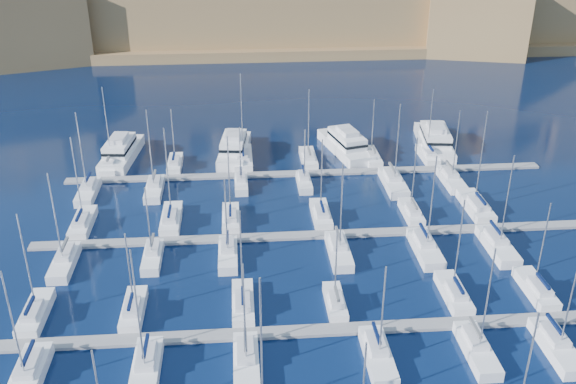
{
  "coord_description": "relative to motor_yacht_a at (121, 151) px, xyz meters",
  "views": [
    {
      "loc": [
        -11.82,
        -70.87,
        46.79
      ],
      "look_at": [
        -5.55,
        6.0,
        9.3
      ],
      "focal_mm": 40.0,
      "sensor_mm": 36.0,
      "label": 1
    }
  ],
  "objects": [
    {
      "name": "ground",
      "position": [
        33.75,
        -41.27,
        -1.73
      ],
      "size": [
        600.0,
        600.0,
        0.0
      ],
      "primitive_type": "plane",
      "color": "black",
      "rests_on": "ground"
    },
    {
      "name": "pontoon_mid_near",
      "position": [
        33.75,
        -53.27,
        -1.53
      ],
      "size": [
        84.0,
        2.0,
        0.4
      ],
      "primitive_type": "cube",
      "color": "slate",
      "rests_on": "ground"
    },
    {
      "name": "pontoon_mid_far",
      "position": [
        33.75,
        -31.27,
        -1.53
      ],
      "size": [
        84.0,
        2.0,
        0.4
      ],
      "primitive_type": "cube",
      "color": "slate",
      "rests_on": "ground"
    },
    {
      "name": "pontoon_far",
      "position": [
        33.75,
        -9.27,
        -1.53
      ],
      "size": [
        84.0,
        2.0,
        0.4
      ],
      "primitive_type": "cube",
      "color": "slate",
      "rests_on": "ground"
    },
    {
      "name": "sailboat_12",
      "position": [
        -2.87,
        -48.01,
        -0.98
      ],
      "size": [
        2.62,
        8.74,
        14.02
      ],
      "color": "white",
      "rests_on": "ground"
    },
    {
      "name": "sailboat_13",
      "position": [
        8.63,
        -48.24,
        -1.01
      ],
      "size": [
        2.48,
        8.27,
        11.17
      ],
      "color": "white",
      "rests_on": "ground"
    },
    {
      "name": "sailboat_14",
      "position": [
        21.69,
        -48.03,
        -0.99
      ],
      "size": [
        2.61,
        8.7,
        13.39
      ],
      "color": "white",
      "rests_on": "ground"
    },
    {
      "name": "sailboat_15",
      "position": [
        32.86,
        -48.71,
        -1.02
      ],
      "size": [
        2.2,
        7.33,
        10.99
      ],
      "color": "white",
      "rests_on": "ground"
    },
    {
      "name": "sailboat_16",
      "position": [
        47.83,
        -48.05,
        -0.99
      ],
      "size": [
        2.6,
        8.65,
        13.74
      ],
      "color": "white",
      "rests_on": "ground"
    },
    {
      "name": "sailboat_17",
      "position": [
        58.4,
        -48.02,
        -1.0
      ],
      "size": [
        2.62,
        8.73,
        12.86
      ],
      "color": "white",
      "rests_on": "ground"
    },
    {
      "name": "sailboat_18",
      "position": [
        -0.67,
        -59.08,
        -0.97
      ],
      "size": [
        2.96,
        9.85,
        14.36
      ],
      "color": "white",
      "rests_on": "ground"
    },
    {
      "name": "sailboat_19",
      "position": [
        11.35,
        -58.87,
        -0.96
      ],
      "size": [
        2.83,
        9.43,
        15.98
      ],
      "color": "white",
      "rests_on": "ground"
    },
    {
      "name": "sailboat_20",
      "position": [
        21.84,
        -58.66,
        -0.99
      ],
      "size": [
        2.7,
        9.0,
        13.7
      ],
      "color": "white",
      "rests_on": "ground"
    },
    {
      "name": "sailboat_21",
      "position": [
        36.01,
        -58.67,
        -0.99
      ],
      "size": [
        2.71,
        9.02,
        12.66
      ],
      "color": "white",
      "rests_on": "ground"
    },
    {
      "name": "sailboat_22",
      "position": [
        47.01,
        -58.57,
        -0.98
      ],
      "size": [
        2.65,
        8.82,
        14.15
      ],
      "color": "white",
      "rests_on": "ground"
    },
    {
      "name": "sailboat_23",
      "position": [
        55.93,
        -58.78,
        -0.98
      ],
      "size": [
        2.78,
        9.26,
        14.22
      ],
      "color": "white",
      "rests_on": "ground"
    },
    {
      "name": "sailboat_24",
      "position": [
        -1.86,
        -25.78,
        -0.98
      ],
      "size": [
        2.76,
        9.21,
        14.5
      ],
      "color": "white",
      "rests_on": "ground"
    },
    {
      "name": "sailboat_25",
      "position": [
        11.25,
        -25.63,
        -0.97
      ],
      "size": [
        2.85,
        9.51,
        15.43
      ],
      "color": "white",
      "rests_on": "ground"
    },
    {
      "name": "sailboat_26",
      "position": [
        20.23,
        -26.14,
        -0.98
      ],
      "size": [
        2.55,
        8.48,
        14.14
      ],
      "color": "white",
      "rests_on": "ground"
    },
    {
      "name": "sailboat_27",
      "position": [
        34.05,
        -25.98,
        -0.99
      ],
      "size": [
        2.64,
        8.81,
        13.13
      ],
      "color": "white",
      "rests_on": "ground"
    },
    {
      "name": "sailboat_28",
      "position": [
        48.06,
        -26.39,
        -1.0
      ],
      "size": [
        2.39,
        7.98,
        13.16
      ],
      "color": "white",
      "rests_on": "ground"
    },
    {
      "name": "sailboat_29",
      "position": [
        58.68,
        -25.25,
        -0.95
      ],
      "size": [
        3.09,
        10.28,
        16.49
      ],
      "color": "white",
      "rests_on": "ground"
    },
    {
      "name": "sailboat_30",
      "position": [
        -2.06,
        -36.67,
        -0.98
      ],
      "size": [
        2.71,
        9.03,
        14.33
      ],
      "color": "white",
      "rests_on": "ground"
    },
    {
      "name": "sailboat_31",
      "position": [
        9.6,
        -36.18,
        -1.01
      ],
      "size": [
        2.41,
        8.03,
        11.64
      ],
      "color": "white",
      "rests_on": "ground"
    },
    {
      "name": "sailboat_32",
      "position": [
        19.84,
        -36.45,
        -1.0
      ],
      "size": [
        2.57,
        8.58,
        12.64
      ],
      "color": "white",
      "rests_on": "ground"
    },
    {
      "name": "sailboat_33",
      "position": [
        35.13,
        -36.81,
        -0.98
      ],
      "size": [
        2.79,
        9.32,
        14.42
      ],
      "color": "white",
      "rests_on": "ground"
    },
    {
      "name": "sailboat_34",
      "position": [
        47.25,
        -37.1,
        -0.97
      ],
      "size": [
        2.97,
        9.89,
        15.17
      ],
      "color": "white",
      "rests_on": "ground"
    },
    {
      "name": "sailboat_35",
      "position": [
        57.56,
        -37.19,
        -0.97
      ],
      "size": [
        3.03,
        10.09,
        14.96
      ],
      "color": "white",
      "rests_on": "ground"
    },
    {
      "name": "sailboat_36",
      "position": [
        -1.24,
        -3.82,
        -0.97
      ],
      "size": [
        2.74,
        9.14,
        15.28
      ],
      "color": "white",
      "rests_on": "ground"
    },
    {
      "name": "sailboat_37",
      "position": [
        10.18,
        -4.34,
        -1.02
      ],
      "size": [
        2.43,
        8.08,
        11.18
      ],
      "color": "white",
      "rests_on": "ground"
    },
    {
      "name": "sailboat_38",
      "position": [
        22.54,
        -2.94,
        -0.94
      ],
      "size": [
        3.27,
        10.92,
        16.82
      ],
      "color": "white",
      "rests_on": "ground"
    },
    {
      "name": "sailboat_39",
      "position": [
        34.53,
        -3.88,
        -0.98
      ],
      "size": [
        2.7,
        9.0,
        13.99
      ],
      "color": "white",
      "rests_on": "ground"
    },
    {
      "name": "sailboat_40",
      "position": [
        46.31,
        -4.08,
        -1.0
      ],
      "size": [
        2.58,
        8.61,
        11.98
      ],
      "color": "white",
      "rests_on": "ground"
    },
    {
      "name": "sailboat_41",
      "position": [
        56.93,
        -4.14,
        -0.99
      ],
      "size": [
        2.54,
        8.48,
        13.6
      ],
      "color": "white",
      "rests_on": "ground"
    },
    {
      "name": "sailboat_42",
      "position": [
        -3.2,
        -14.78,
        -0.97
      ],
      "size": [
        2.77,
        9.25,
        14.9
      ],
      "color": "white",
      "rests_on": "ground"
    },
    {
      "name": "sailboat_43",
      "position": [
        7.59,
        -14.63,
        -0.97
      ],
      "size": [
        2.68,
        8.95,
        14.97
      ],
      "color": "white",
      "rests_on": "ground"
    },
    {
      "name": "sailboat_44",
      "position": [
        22.01,
        -13.77,
        -1.02
      ],
      "size": [
        2.16,
        7.19,
        11.28
      ],
      "color": "white",
      "rests_on": "ground"
    },
    {
      "name": "sailboat_45",
      "position": [
        32.67,
        -13.94,
        -1.03
      ],
      "size": [
        2.26,
        7.53,
        10.62
      ],
      "color": "white",
      "rests_on": "ground"
    },
    {
      "name": "sailboat_46",
      "position": [
        47.77,
        -15.41,
        -0.96
      ],
      "size": [
        3.16,
        10.53,
        15.1
      ],
      "color": "white",
      "rests_on": "ground"
    },
    {
      "name": "sailboat_47",
      "position": [
        57.91,
        -14.9,
        -0.98
      ],
      "size": [
        2.85,
        9.48,
        13.57
      ],
      "color": "white",
      "rests_on": "ground"
    },
    {
      "name": "motor_yacht_a",
      "position": [
        0.0,
        0.0,
        0.0
      ],
      "size": [
        6.53,
        16.6,
        5.25
      ],
      "color": "white",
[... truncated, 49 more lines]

